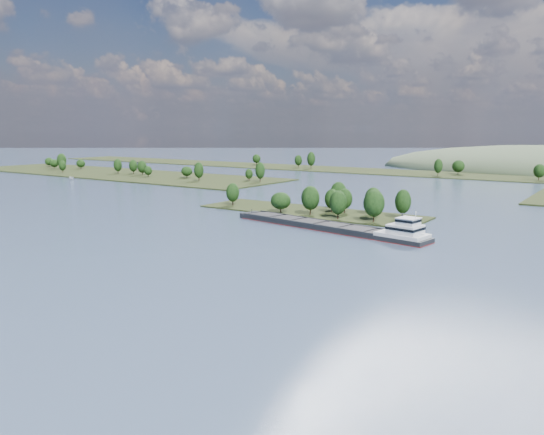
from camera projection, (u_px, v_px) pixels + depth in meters
The scene contains 6 objects.
ground at pixel (220, 235), 180.19m from camera, with size 1800.00×1800.00×0.00m, color #3B4C66.
tree_island at pixel (323, 205), 223.10m from camera, with size 100.00×30.56×13.65m.
left_bank at pixel (114, 173), 422.16m from camera, with size 300.00×80.00×15.40m.
back_shoreline at pixel (468, 175), 401.88m from camera, with size 900.00×60.00×16.04m.
cargo_barge at pixel (338, 227), 186.74m from camera, with size 80.80×21.79×10.86m.
motorboat at pixel (72, 178), 372.07m from camera, with size 2.37×6.31×2.44m, color silver.
Camera 1 is at (115.32, -15.10, 35.62)m, focal length 35.00 mm.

